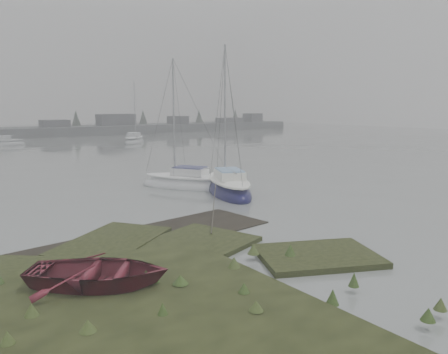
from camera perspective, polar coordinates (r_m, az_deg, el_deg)
ground at (r=40.36m, az=-22.95°, el=1.98°), size 160.00×160.00×0.00m
far_shoreline at (r=79.68m, az=-9.58°, el=6.42°), size 60.00×8.00×4.15m
sailboat_main at (r=23.30m, az=0.57°, el=-1.46°), size 4.14×6.25×8.41m
sailboat_white at (r=24.90m, az=-4.93°, el=-0.84°), size 4.51×5.59×7.75m
sailboat_far_b at (r=56.57m, az=-11.64°, el=4.66°), size 5.30×5.87×8.44m
sailboat_far_c at (r=57.80m, az=-27.14°, el=3.90°), size 5.49×2.50×7.46m
dinghy at (r=11.35m, az=-16.09°, el=-11.82°), size 4.22×4.05×0.71m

